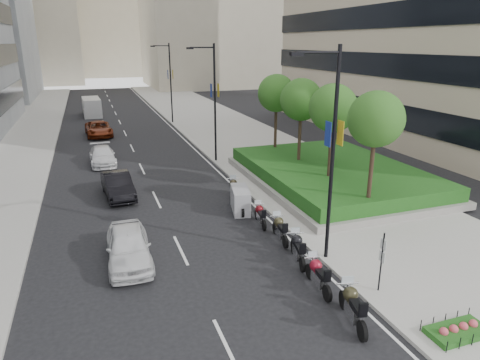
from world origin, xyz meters
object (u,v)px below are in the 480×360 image
car_c (102,156)px  lamp_post_2 (169,79)px  motorcycle_4 (260,215)px  parking_sign (382,259)px  car_b (118,185)px  car_d (99,129)px  lamp_post_1 (213,98)px  car_a (129,246)px  motorcycle_6 (234,189)px  motorcycle_0 (353,306)px  motorcycle_2 (298,249)px  motorcycle_5 (240,200)px  lamp_post_0 (330,147)px  delivery_van (92,108)px  motorcycle_1 (318,275)px  motorcycle_3 (280,229)px

car_c → lamp_post_2: bearing=60.5°
lamp_post_2 → motorcycle_4: bearing=-92.1°
motorcycle_4 → parking_sign: bearing=-159.7°
car_b → car_d: size_ratio=0.85×
lamp_post_1 → car_a: 17.02m
lamp_post_1 → motorcycle_6: size_ratio=4.17×
motorcycle_0 → car_b: size_ratio=0.54×
motorcycle_2 → motorcycle_5: (-0.40, 6.27, 0.06)m
parking_sign → motorcycle_2: (-1.75, 3.26, -0.85)m
lamp_post_0 → motorcycle_6: bearing=97.4°
parking_sign → car_d: 34.68m
motorcycle_4 → delivery_van: size_ratio=0.36×
motorcycle_4 → car_c: (-7.20, 14.89, 0.13)m
motorcycle_0 → delivery_van: bearing=21.7°
motorcycle_1 → motorcycle_5: bearing=6.3°
motorcycle_4 → car_a: car_a is taller
lamp_post_2 → lamp_post_0: bearing=-90.0°
delivery_van → motorcycle_2: bearing=-82.9°
motorcycle_1 → car_d: (-6.90, 32.45, 0.13)m
parking_sign → car_c: parking_sign is taller
motorcycle_6 → car_c: bearing=48.1°
motorcycle_1 → motorcycle_5: motorcycle_5 is taller
motorcycle_2 → car_c: size_ratio=0.49×
lamp_post_0 → motorcycle_4: bearing=104.2°
motorcycle_2 → motorcycle_3: (0.15, 2.16, -0.03)m
motorcycle_6 → lamp_post_2: bearing=11.5°
lamp_post_0 → motorcycle_4: (-1.13, 4.46, -4.54)m
motorcycle_3 → car_b: (-6.82, 8.85, 0.15)m
parking_sign → car_c: size_ratio=0.55×
motorcycle_1 → car_c: 22.40m
motorcycle_3 → car_d: 29.03m
car_a → car_d: (-0.28, 27.94, -0.04)m
lamp_post_0 → car_a: size_ratio=2.00×
lamp_post_0 → motorcycle_0: lamp_post_0 is taller
motorcycle_1 → car_c: (-6.99, 21.28, 0.07)m
motorcycle_3 → motorcycle_4: motorcycle_3 is taller
lamp_post_1 → car_d: bearing=121.3°
parking_sign → motorcycle_6: (-1.79, 11.75, -0.87)m
car_b → car_d: (-0.47, 19.25, -0.00)m
motorcycle_5 → motorcycle_6: 2.26m
motorcycle_6 → car_d: bearing=32.0°
motorcycle_3 → motorcycle_6: motorcycle_6 is taller
motorcycle_3 → lamp_post_1: bearing=3.2°
motorcycle_4 → motorcycle_6: size_ratio=0.92×
lamp_post_2 → car_b: size_ratio=2.03×
lamp_post_2 → motorcycle_2: lamp_post_2 is taller
lamp_post_0 → motorcycle_2: size_ratio=3.99×
lamp_post_1 → car_d: 16.41m
motorcycle_6 → lamp_post_0: bearing=-158.7°
motorcycle_3 → delivery_van: 41.94m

